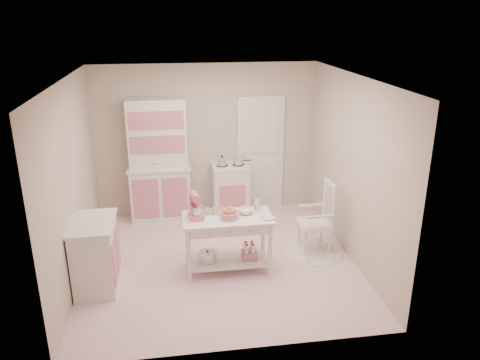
% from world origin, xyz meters
% --- Properties ---
extents(room_shell, '(3.84, 3.84, 2.62)m').
position_xyz_m(room_shell, '(0.00, 0.00, 1.65)').
color(room_shell, pink).
rests_on(room_shell, ground).
extents(door, '(0.82, 0.05, 2.04)m').
position_xyz_m(door, '(0.95, 1.87, 1.02)').
color(door, white).
rests_on(door, ground).
extents(hutch, '(1.06, 0.50, 2.08)m').
position_xyz_m(hutch, '(-0.82, 1.66, 1.04)').
color(hutch, white).
rests_on(hutch, ground).
extents(stove, '(0.62, 0.57, 0.92)m').
position_xyz_m(stove, '(0.38, 1.61, 0.46)').
color(stove, white).
rests_on(stove, ground).
extents(base_cabinet, '(0.54, 0.84, 0.92)m').
position_xyz_m(base_cabinet, '(-1.63, -0.41, 0.46)').
color(base_cabinet, white).
rests_on(base_cabinet, ground).
extents(lace_rug, '(0.92, 0.92, 0.01)m').
position_xyz_m(lace_rug, '(1.42, 0.08, 0.01)').
color(lace_rug, white).
rests_on(lace_rug, ground).
extents(rocking_chair, '(0.51, 0.74, 1.10)m').
position_xyz_m(rocking_chair, '(1.42, 0.08, 0.55)').
color(rocking_chair, white).
rests_on(rocking_chair, ground).
extents(work_table, '(1.20, 0.60, 0.80)m').
position_xyz_m(work_table, '(0.09, -0.25, 0.40)').
color(work_table, white).
rests_on(work_table, ground).
extents(stand_mixer, '(0.24, 0.31, 0.34)m').
position_xyz_m(stand_mixer, '(-0.33, -0.23, 0.97)').
color(stand_mixer, '#E05E77').
rests_on(stand_mixer, work_table).
extents(cookie_tray, '(0.34, 0.24, 0.02)m').
position_xyz_m(cookie_tray, '(-0.06, -0.07, 0.81)').
color(cookie_tray, silver).
rests_on(cookie_tray, work_table).
extents(bread_basket, '(0.25, 0.25, 0.09)m').
position_xyz_m(bread_basket, '(0.11, -0.30, 0.85)').
color(bread_basket, '#C57182').
rests_on(bread_basket, work_table).
extents(mixing_bowl, '(0.22, 0.22, 0.07)m').
position_xyz_m(mixing_bowl, '(0.35, -0.17, 0.83)').
color(mixing_bowl, silver).
rests_on(mixing_bowl, work_table).
extents(metal_pitcher, '(0.10, 0.10, 0.17)m').
position_xyz_m(metal_pitcher, '(0.53, -0.09, 0.89)').
color(metal_pitcher, silver).
rests_on(metal_pitcher, work_table).
extents(recipe_book, '(0.20, 0.24, 0.02)m').
position_xyz_m(recipe_book, '(0.54, -0.37, 0.81)').
color(recipe_book, silver).
rests_on(recipe_book, work_table).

